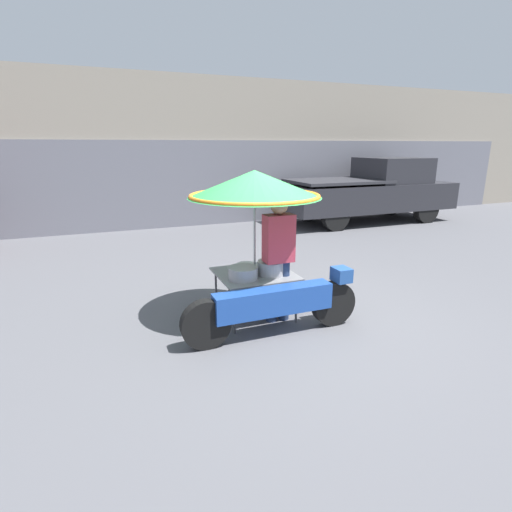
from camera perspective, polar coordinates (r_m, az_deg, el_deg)
ground_plane at (r=5.42m, az=4.89°, el=-9.26°), size 36.00×36.00×0.00m
shopfront_building at (r=12.54m, az=-11.84°, el=14.24°), size 28.00×2.06×4.12m
vendor_motorcycle_cart at (r=5.06m, az=0.22°, el=6.52°), size 2.28×1.70×1.97m
vendor_person at (r=5.14m, az=3.23°, el=0.42°), size 0.38×0.22×1.65m
pickup_truck at (r=12.67m, az=16.13°, el=8.92°), size 5.31×1.86×1.90m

